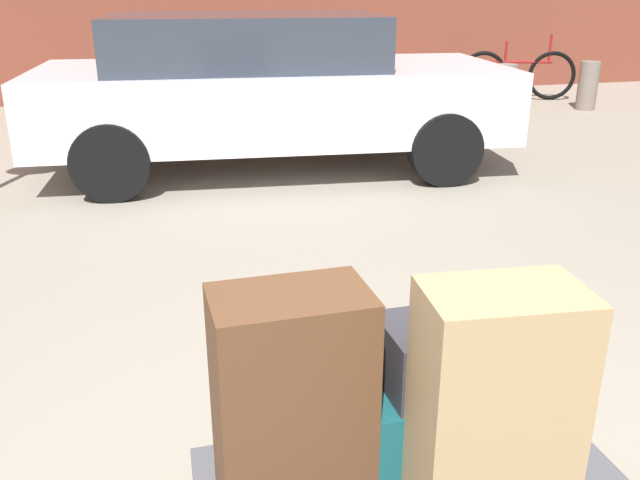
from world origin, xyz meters
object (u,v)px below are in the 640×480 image
(bollard_kerb_mid, at_px, (505,89))
(parked_car, at_px, (266,88))
(bicycle_leaning, at_px, (517,75))
(duffel_bag_teal_stacked_top, at_px, (435,427))
(bollard_kerb_far, at_px, (588,86))
(suitcase_brown_center, at_px, (292,401))
(duffel_bag_charcoal_topmost_pile, at_px, (440,354))
(suitcase_tan_front_right, at_px, (493,421))
(bollard_kerb_near, at_px, (422,93))

(bollard_kerb_mid, bearing_deg, parked_car, -150.98)
(bicycle_leaning, bearing_deg, bollard_kerb_mid, -126.74)
(duffel_bag_teal_stacked_top, bearing_deg, bollard_kerb_far, 54.85)
(duffel_bag_teal_stacked_top, height_order, bollard_kerb_far, bollard_kerb_far)
(suitcase_brown_center, xyz_separation_m, bicycle_leaning, (5.19, 7.88, -0.28))
(duffel_bag_teal_stacked_top, height_order, duffel_bag_charcoal_topmost_pile, duffel_bag_charcoal_topmost_pile)
(suitcase_tan_front_right, xyz_separation_m, bollard_kerb_mid, (3.98, 7.12, -0.36))
(suitcase_brown_center, distance_m, parked_car, 4.92)
(suitcase_brown_center, height_order, bollard_kerb_mid, suitcase_brown_center)
(duffel_bag_charcoal_topmost_pile, xyz_separation_m, bollard_kerb_mid, (4.01, 6.85, -0.40))
(duffel_bag_charcoal_topmost_pile, relative_size, bollard_kerb_near, 0.49)
(suitcase_tan_front_right, height_order, bollard_kerb_mid, suitcase_tan_front_right)
(suitcase_brown_center, xyz_separation_m, parked_car, (0.81, 4.86, 0.11))
(bicycle_leaning, xyz_separation_m, bollard_kerb_near, (-1.96, -1.02, -0.04))
(duffel_bag_teal_stacked_top, distance_m, duffel_bag_charcoal_topmost_pile, 0.24)
(duffel_bag_charcoal_topmost_pile, relative_size, bollard_kerb_mid, 0.49)
(suitcase_tan_front_right, distance_m, bollard_kerb_near, 7.65)
(suitcase_brown_center, height_order, bollard_kerb_near, suitcase_brown_center)
(suitcase_tan_front_right, height_order, parked_car, parked_car)
(bollard_kerb_near, xyz_separation_m, bollard_kerb_far, (2.48, 0.00, 0.00))
(duffel_bag_charcoal_topmost_pile, distance_m, bollard_kerb_far, 8.66)
(suitcase_brown_center, xyz_separation_m, duffel_bag_charcoal_topmost_pile, (0.42, 0.01, 0.07))
(suitcase_tan_front_right, distance_m, bollard_kerb_far, 8.86)
(parked_car, bearing_deg, suitcase_brown_center, -99.43)
(parked_car, bearing_deg, duffel_bag_teal_stacked_top, -94.52)
(duffel_bag_charcoal_topmost_pile, bearing_deg, bollard_kerb_mid, 58.60)
(parked_car, height_order, bollard_kerb_mid, parked_car)
(suitcase_tan_front_right, bearing_deg, bollard_kerb_far, 58.86)
(suitcase_brown_center, relative_size, bollard_kerb_near, 0.95)
(bollard_kerb_near, distance_m, bollard_kerb_mid, 1.20)
(suitcase_brown_center, distance_m, bollard_kerb_mid, 8.18)
(parked_car, height_order, bollard_kerb_near, parked_car)
(duffel_bag_charcoal_topmost_pile, bearing_deg, duffel_bag_teal_stacked_top, 0.00)
(duffel_bag_charcoal_topmost_pile, distance_m, bollard_kerb_mid, 7.95)
(duffel_bag_teal_stacked_top, xyz_separation_m, duffel_bag_charcoal_topmost_pile, (0.00, 0.00, 0.24))
(parked_car, xyz_separation_m, bollard_kerb_near, (2.42, 2.01, -0.43))
(duffel_bag_teal_stacked_top, xyz_separation_m, bollard_kerb_far, (5.29, 6.85, -0.15))
(suitcase_brown_center, height_order, duffel_bag_charcoal_topmost_pile, suitcase_brown_center)
(bollard_kerb_far, bearing_deg, suitcase_tan_front_right, -126.46)
(duffel_bag_teal_stacked_top, relative_size, suitcase_brown_center, 0.85)
(duffel_bag_charcoal_topmost_pile, distance_m, parked_car, 4.86)
(duffel_bag_teal_stacked_top, bearing_deg, bicycle_leaning, 61.29)
(suitcase_brown_center, distance_m, duffel_bag_charcoal_topmost_pile, 0.43)
(duffel_bag_charcoal_topmost_pile, bearing_deg, suitcase_tan_front_right, -86.01)
(suitcase_tan_front_right, xyz_separation_m, duffel_bag_charcoal_topmost_pile, (-0.02, 0.27, 0.04))
(bicycle_leaning, relative_size, bollard_kerb_far, 2.59)
(duffel_bag_teal_stacked_top, bearing_deg, parked_car, 87.96)
(bollard_kerb_near, relative_size, bollard_kerb_mid, 1.00)
(duffel_bag_teal_stacked_top, height_order, suitcase_brown_center, suitcase_brown_center)
(duffel_bag_teal_stacked_top, relative_size, bollard_kerb_far, 0.81)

